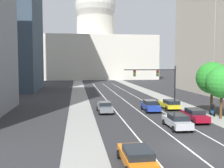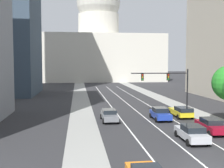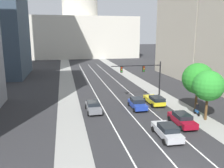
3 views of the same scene
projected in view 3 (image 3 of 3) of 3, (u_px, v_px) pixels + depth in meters
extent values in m
plane|color=#2B2B2D|center=(101.00, 80.00, 56.23)|extent=(400.00, 400.00, 0.00)
cube|color=gray|center=(67.00, 86.00, 49.79)|extent=(3.37, 130.00, 0.01)
cube|color=gray|center=(140.00, 82.00, 53.11)|extent=(3.37, 130.00, 0.01)
cube|color=white|center=(97.00, 96.00, 41.22)|extent=(0.16, 90.00, 0.01)
cube|color=white|center=(115.00, 95.00, 41.88)|extent=(0.16, 90.00, 0.01)
cube|color=white|center=(132.00, 94.00, 42.54)|extent=(0.16, 90.00, 0.01)
cube|color=beige|center=(81.00, 37.00, 113.37)|extent=(51.67, 26.65, 18.74)
cylinder|color=beige|center=(80.00, 8.00, 110.48)|extent=(16.78, 16.78, 8.90)
cube|color=maroon|center=(182.00, 120.00, 27.95)|extent=(1.94, 4.79, 0.67)
cube|color=black|center=(182.00, 115.00, 27.81)|extent=(1.71, 2.42, 0.51)
cylinder|color=black|center=(169.00, 118.00, 29.42)|extent=(0.24, 0.65, 0.64)
cylinder|color=black|center=(182.00, 118.00, 29.71)|extent=(0.24, 0.65, 0.64)
cylinder|color=black|center=(181.00, 128.00, 26.32)|extent=(0.24, 0.65, 0.64)
cylinder|color=black|center=(195.00, 127.00, 26.61)|extent=(0.24, 0.65, 0.64)
cube|color=slate|center=(93.00, 107.00, 32.81)|extent=(1.82, 4.61, 0.65)
cube|color=black|center=(93.00, 103.00, 32.82)|extent=(1.66, 2.14, 0.50)
cylinder|color=black|center=(86.00, 107.00, 34.18)|extent=(0.23, 0.64, 0.64)
cylinder|color=black|center=(98.00, 106.00, 34.56)|extent=(0.23, 0.64, 0.64)
cylinder|color=black|center=(88.00, 114.00, 31.20)|extent=(0.23, 0.64, 0.64)
cylinder|color=black|center=(101.00, 113.00, 31.58)|extent=(0.23, 0.64, 0.64)
cube|color=yellow|center=(154.00, 100.00, 36.44)|extent=(1.92, 4.71, 0.64)
cube|color=black|center=(157.00, 99.00, 35.24)|extent=(1.74, 2.54, 0.52)
cylinder|color=black|center=(145.00, 100.00, 37.83)|extent=(0.23, 0.64, 0.64)
cylinder|color=black|center=(155.00, 99.00, 38.23)|extent=(0.23, 0.64, 0.64)
cylinder|color=black|center=(152.00, 105.00, 34.79)|extent=(0.23, 0.64, 0.64)
cylinder|color=black|center=(164.00, 105.00, 35.19)|extent=(0.23, 0.64, 0.64)
cube|color=#1E389E|center=(137.00, 104.00, 34.17)|extent=(1.94, 4.39, 0.68)
cube|color=black|center=(137.00, 100.00, 34.14)|extent=(1.74, 2.19, 0.58)
cylinder|color=black|center=(129.00, 104.00, 35.50)|extent=(0.23, 0.64, 0.64)
cylinder|color=black|center=(140.00, 103.00, 35.83)|extent=(0.23, 0.64, 0.64)
cylinder|color=black|center=(134.00, 110.00, 32.66)|extent=(0.23, 0.64, 0.64)
cylinder|color=black|center=(147.00, 109.00, 32.99)|extent=(0.23, 0.64, 0.64)
cube|color=#B2B5BA|center=(167.00, 132.00, 24.61)|extent=(1.97, 4.79, 0.68)
cube|color=black|center=(168.00, 127.00, 24.15)|extent=(1.74, 2.19, 0.53)
cylinder|color=black|center=(153.00, 129.00, 26.08)|extent=(0.24, 0.65, 0.64)
cylinder|color=black|center=(168.00, 128.00, 26.39)|extent=(0.24, 0.65, 0.64)
cylinder|color=black|center=(164.00, 142.00, 22.97)|extent=(0.24, 0.65, 0.64)
cylinder|color=black|center=(181.00, 141.00, 23.29)|extent=(0.24, 0.65, 0.64)
cylinder|color=black|center=(160.00, 81.00, 38.78)|extent=(0.20, 0.20, 6.41)
cylinder|color=black|center=(136.00, 66.00, 37.41)|extent=(8.26, 0.14, 0.14)
cube|color=black|center=(144.00, 69.00, 37.77)|extent=(0.32, 0.28, 0.96)
sphere|color=red|center=(144.00, 67.00, 37.57)|extent=(0.20, 0.20, 0.20)
sphere|color=orange|center=(144.00, 69.00, 37.63)|extent=(0.20, 0.20, 0.20)
sphere|color=green|center=(144.00, 71.00, 37.69)|extent=(0.20, 0.20, 0.20)
cube|color=black|center=(121.00, 70.00, 37.02)|extent=(0.32, 0.28, 0.96)
sphere|color=red|center=(122.00, 68.00, 36.82)|extent=(0.20, 0.20, 0.20)
sphere|color=orange|center=(122.00, 70.00, 36.88)|extent=(0.20, 0.20, 0.20)
sphere|color=green|center=(122.00, 72.00, 36.94)|extent=(0.20, 0.20, 0.20)
cylinder|color=black|center=(199.00, 114.00, 31.03)|extent=(0.09, 0.66, 0.66)
cylinder|color=black|center=(195.00, 112.00, 32.04)|extent=(0.09, 0.66, 0.66)
cube|color=#1959B2|center=(197.00, 111.00, 31.49)|extent=(0.12, 1.00, 0.36)
cube|color=#262833|center=(197.00, 107.00, 31.31)|extent=(0.38, 0.30, 0.64)
sphere|color=tan|center=(197.00, 104.00, 31.28)|extent=(0.22, 0.22, 0.22)
cylinder|color=#51381E|center=(196.00, 101.00, 32.07)|extent=(0.32, 0.32, 3.44)
sphere|color=#268026|center=(198.00, 79.00, 31.40)|extent=(4.21, 4.21, 4.21)
cylinder|color=#51381E|center=(206.00, 108.00, 29.53)|extent=(0.32, 0.32, 3.15)
sphere|color=#2A8B2C|center=(208.00, 86.00, 28.92)|extent=(3.85, 3.85, 3.85)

